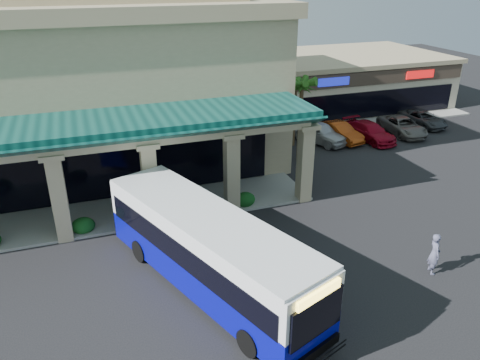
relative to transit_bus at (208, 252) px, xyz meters
name	(u,v)px	position (x,y,z in m)	size (l,w,h in m)	color
ground	(237,266)	(1.63, 1.00, -1.75)	(110.00, 110.00, 0.00)	black
main_building	(43,85)	(-6.37, 17.00, 3.92)	(30.80, 14.80, 11.35)	tan
arcade	(47,178)	(-6.37, 7.80, 1.10)	(30.00, 6.20, 5.70)	#093A36
strip_mall	(328,80)	(19.63, 25.00, 0.70)	(22.50, 12.50, 4.90)	beige
palm_0	(300,116)	(10.13, 12.00, 1.55)	(2.40, 2.40, 6.60)	#245917
palm_1	(294,109)	(11.13, 15.00, 1.15)	(2.40, 2.40, 5.80)	#245917
broadleaf_tree	(247,102)	(9.13, 20.00, 0.65)	(2.60, 2.60, 4.81)	#0E4114
transit_bus	(208,252)	(0.00, 0.00, 0.00)	(2.92, 12.54, 3.50)	#060998
pedestrian	(434,254)	(9.86, -2.41, -0.75)	(0.73, 0.48, 2.00)	#51536E
car_silver	(319,132)	(13.39, 14.94, -0.92)	(1.96, 4.87, 1.66)	#B2B3B7
car_white	(339,132)	(15.10, 14.75, -1.03)	(1.53, 4.40, 1.45)	#9C3B0E
car_red	(370,132)	(17.44, 14.01, -1.03)	(2.01, 4.94, 1.43)	maroon
car_gray	(402,126)	(20.93, 14.46, -1.05)	(2.31, 5.02, 1.39)	slate
car_extra	(423,119)	(24.01, 15.72, -1.11)	(2.13, 4.63, 1.29)	#36383C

